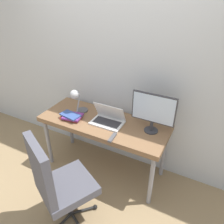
{
  "coord_description": "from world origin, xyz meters",
  "views": [
    {
      "loc": [
        1.1,
        -1.58,
        2.2
      ],
      "look_at": [
        0.13,
        0.27,
        0.94
      ],
      "focal_mm": 35.0,
      "sensor_mm": 36.0,
      "label": 1
    }
  ],
  "objects_px": {
    "desk_lamp": "(76,98)",
    "book_stack": "(71,116)",
    "office_chair": "(57,182)",
    "laptop": "(108,119)",
    "monitor": "(153,110)"
  },
  "relations": [
    {
      "from": "desk_lamp",
      "to": "book_stack",
      "type": "relative_size",
      "value": 1.26
    },
    {
      "from": "office_chair",
      "to": "book_stack",
      "type": "height_order",
      "value": "office_chair"
    },
    {
      "from": "desk_lamp",
      "to": "book_stack",
      "type": "bearing_deg",
      "value": -94.48
    },
    {
      "from": "laptop",
      "to": "book_stack",
      "type": "xyz_separation_m",
      "value": [
        -0.43,
        -0.13,
        -0.02
      ]
    },
    {
      "from": "desk_lamp",
      "to": "book_stack",
      "type": "height_order",
      "value": "desk_lamp"
    },
    {
      "from": "laptop",
      "to": "monitor",
      "type": "bearing_deg",
      "value": 8.95
    },
    {
      "from": "laptop",
      "to": "desk_lamp",
      "type": "xyz_separation_m",
      "value": [
        -0.42,
        -0.01,
        0.18
      ]
    },
    {
      "from": "monitor",
      "to": "desk_lamp",
      "type": "relative_size",
      "value": 1.38
    },
    {
      "from": "laptop",
      "to": "office_chair",
      "type": "relative_size",
      "value": 0.35
    },
    {
      "from": "office_chair",
      "to": "book_stack",
      "type": "distance_m",
      "value": 0.85
    },
    {
      "from": "laptop",
      "to": "office_chair",
      "type": "xyz_separation_m",
      "value": [
        -0.08,
        -0.87,
        -0.23
      ]
    },
    {
      "from": "laptop",
      "to": "book_stack",
      "type": "distance_m",
      "value": 0.45
    },
    {
      "from": "laptop",
      "to": "monitor",
      "type": "distance_m",
      "value": 0.55
    },
    {
      "from": "desk_lamp",
      "to": "laptop",
      "type": "bearing_deg",
      "value": 1.82
    },
    {
      "from": "laptop",
      "to": "monitor",
      "type": "height_order",
      "value": "monitor"
    }
  ]
}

